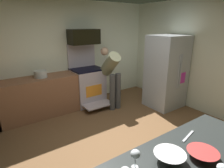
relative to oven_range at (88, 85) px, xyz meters
The scene contains 13 objects.
ground_plane 2.09m from the oven_range, 103.62° to the right, with size 5.20×4.80×0.02m, color brown.
wall_back 0.99m from the oven_range, 141.94° to the left, with size 5.20×0.12×2.60m, color silver.
wall_right 2.96m from the oven_range, 43.63° to the right, with size 0.12×4.80×2.60m, color silver.
lower_cabinet_run 1.38m from the oven_range, behind, with size 2.40×0.60×0.90m, color brown.
oven_range is the anchor object (origin of this frame).
microwave 1.22m from the oven_range, 90.00° to the left, with size 0.74×0.38×0.36m, color black.
refrigerator 2.03m from the oven_range, 38.68° to the right, with size 0.83×0.78×1.78m.
person_cook 0.76m from the oven_range, 54.01° to the right, with size 0.31×0.67×1.48m.
mixing_bowl_large 3.61m from the oven_range, 101.24° to the right, with size 0.28×0.28×0.07m, color #C83A38.
mixing_bowl_prep 3.55m from the oven_range, 106.27° to the right, with size 0.28×0.28×0.09m, color white.
wine_glass_mid 3.55m from the oven_range, 111.39° to the right, with size 0.08×0.08×0.17m.
knife_chef 3.31m from the oven_range, 98.88° to the right, with size 0.27×0.02×0.01m, color #B7BABF.
stock_pot 1.24m from the oven_range, behind, with size 0.28×0.28×0.15m, color beige.
Camera 1 is at (-1.71, -2.25, 2.06)m, focal length 30.41 mm.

